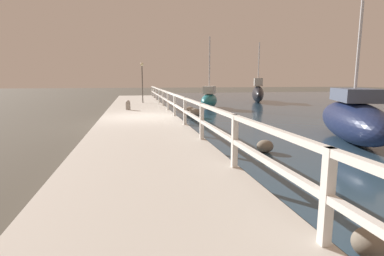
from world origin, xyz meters
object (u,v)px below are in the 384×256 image
(mooring_bollard, at_px, (128,105))
(sailboat_navy, at_px, (353,119))
(sailboat_black, at_px, (258,92))
(dock_lamp, at_px, (142,75))
(sailboat_teal, at_px, (209,99))

(mooring_bollard, distance_m, sailboat_navy, 10.82)
(sailboat_black, bearing_deg, sailboat_navy, -81.88)
(dock_lamp, distance_m, sailboat_black, 10.66)
(sailboat_navy, bearing_deg, mooring_bollard, 153.59)
(sailboat_teal, height_order, sailboat_black, sailboat_black)
(sailboat_teal, bearing_deg, dock_lamp, -176.04)
(dock_lamp, distance_m, sailboat_navy, 14.49)
(sailboat_teal, distance_m, sailboat_black, 7.42)
(mooring_bollard, bearing_deg, dock_lamp, 79.06)
(mooring_bollard, bearing_deg, sailboat_navy, -48.92)
(mooring_bollard, relative_size, sailboat_teal, 0.11)
(mooring_bollard, distance_m, dock_lamp, 5.23)
(sailboat_teal, bearing_deg, sailboat_black, 63.91)
(sailboat_black, xyz_separation_m, sailboat_navy, (-3.85, -16.36, -0.12))
(dock_lamp, xyz_separation_m, sailboat_black, (10.02, 3.34, -1.45))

